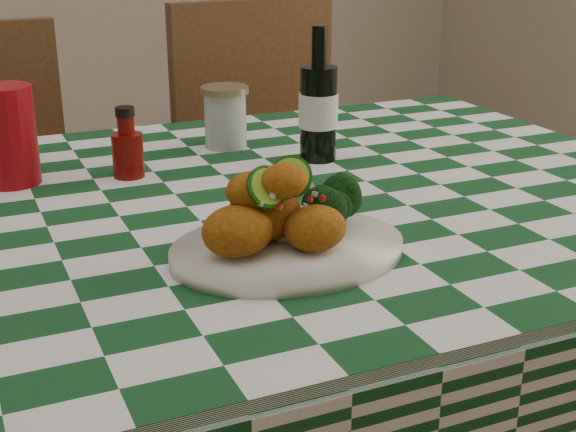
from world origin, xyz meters
name	(u,v)px	position (x,y,z in m)	size (l,w,h in m)	color
dining_table	(197,427)	(0.00, 0.00, 0.39)	(1.66, 1.06, 0.79)	#13441E
plate	(288,250)	(0.06, -0.23, 0.80)	(0.31, 0.24, 0.02)	white
fried_chicken_pile	(280,205)	(0.05, -0.23, 0.86)	(0.17, 0.12, 0.11)	#AE6010
broccoli_side	(337,208)	(0.14, -0.22, 0.84)	(0.09, 0.09, 0.06)	black
red_tumbler	(7,136)	(-0.23, 0.23, 0.87)	(0.09, 0.09, 0.16)	maroon
ketchup_bottle	(127,142)	(-0.04, 0.18, 0.85)	(0.05, 0.05, 0.12)	#640805
mason_jar	(225,117)	(0.17, 0.30, 0.84)	(0.09, 0.09, 0.12)	#B2BCBA
beer_bottle	(319,94)	(0.29, 0.15, 0.90)	(0.07, 0.07, 0.24)	black
wooden_chair_right	(288,205)	(0.47, 0.68, 0.50)	(0.46, 0.48, 1.00)	#472814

